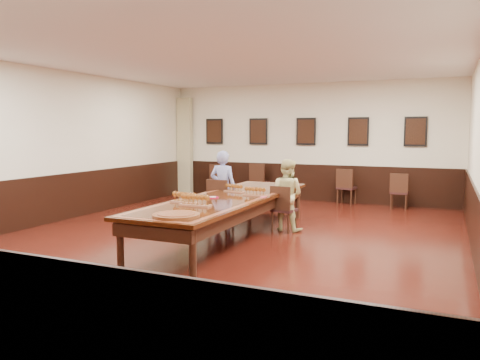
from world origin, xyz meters
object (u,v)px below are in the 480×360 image
at_px(spare_chair_c, 347,187).
at_px(spare_chair_d, 399,191).
at_px(carved_platter, 176,215).
at_px(chair_woman, 284,208).
at_px(spare_chair_a, 219,180).
at_px(conference_table, 229,204).
at_px(person_man, 223,188).
at_px(person_woman, 286,195).
at_px(spare_chair_b, 260,181).
at_px(chair_man, 221,202).

relative_size(spare_chair_c, spare_chair_d, 1.05).
bearing_deg(carved_platter, chair_woman, 79.81).
relative_size(spare_chair_a, conference_table, 0.19).
height_order(chair_woman, person_man, person_man).
height_order(spare_chair_a, carved_platter, spare_chair_a).
bearing_deg(person_man, chair_woman, 173.26).
relative_size(person_woman, conference_table, 0.28).
bearing_deg(spare_chair_b, spare_chair_d, 179.01).
bearing_deg(conference_table, spare_chair_a, 118.44).
distance_m(chair_woman, spare_chair_d, 3.95).
distance_m(chair_woman, conference_table, 1.21).
bearing_deg(spare_chair_a, chair_man, 104.01).
relative_size(chair_woman, spare_chair_a, 0.93).
bearing_deg(conference_table, spare_chair_d, 60.69).
distance_m(spare_chair_b, person_man, 3.86).
bearing_deg(carved_platter, chair_man, 104.98).
bearing_deg(spare_chair_b, chair_woman, 122.13).
xyz_separation_m(person_man, carved_platter, (0.82, -3.14, 0.01)).
distance_m(chair_woman, spare_chair_c, 3.79).
xyz_separation_m(spare_chair_a, spare_chair_d, (5.12, -0.34, -0.03)).
bearing_deg(person_woman, chair_woman, 90.00).
relative_size(spare_chair_d, person_man, 0.59).
distance_m(chair_man, spare_chair_c, 4.16).
xyz_separation_m(spare_chair_a, conference_table, (2.61, -4.81, 0.14)).
bearing_deg(person_man, person_woman, 177.19).
relative_size(spare_chair_c, person_woman, 0.68).
xyz_separation_m(chair_man, spare_chair_d, (3.14, 3.51, -0.03)).
relative_size(chair_woman, person_woman, 0.64).
bearing_deg(carved_platter, person_man, 104.58).
relative_size(chair_man, person_woman, 0.69).
relative_size(spare_chair_c, carved_platter, 1.28).
bearing_deg(chair_man, person_man, -90.00).
height_order(chair_man, spare_chair_c, chair_man).
bearing_deg(person_woman, carved_platter, 86.94).
xyz_separation_m(chair_woman, spare_chair_d, (1.78, 3.53, 0.01)).
xyz_separation_m(conference_table, carved_platter, (0.19, -2.08, 0.16)).
height_order(spare_chair_d, person_man, person_man).
bearing_deg(spare_chair_d, spare_chair_a, -4.37).
bearing_deg(chair_woman, spare_chair_b, -55.50).
distance_m(person_woman, conference_table, 1.28).
height_order(chair_man, spare_chair_a, chair_man).
bearing_deg(spare_chair_b, person_woman, 122.83).
distance_m(spare_chair_b, spare_chair_d, 3.83).
height_order(spare_chair_c, person_woman, person_woman).
xyz_separation_m(chair_man, spare_chair_c, (1.81, 3.75, -0.01)).
height_order(spare_chair_a, spare_chair_c, spare_chair_a).
bearing_deg(chair_woman, person_man, 2.23).
distance_m(spare_chair_c, spare_chair_d, 1.35).
distance_m(spare_chair_b, person_woman, 4.33).
xyz_separation_m(chair_woman, spare_chair_a, (-3.34, 3.87, 0.03)).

